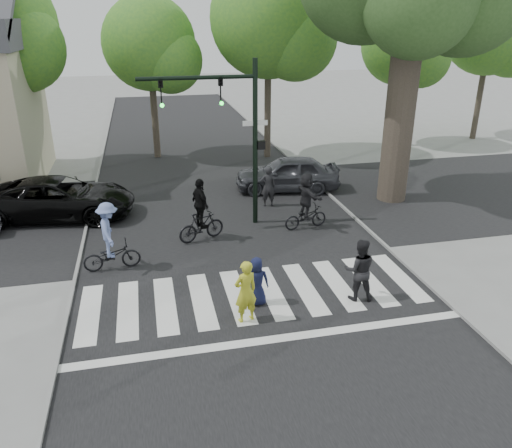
# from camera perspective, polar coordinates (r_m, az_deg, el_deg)

# --- Properties ---
(ground) EXTENTS (120.00, 120.00, 0.00)m
(ground) POSITION_cam_1_polar(r_m,az_deg,el_deg) (13.46, 0.78, -10.14)
(ground) COLOR gray
(ground) RESTS_ON ground
(road_stem) EXTENTS (10.00, 70.00, 0.01)m
(road_stem) POSITION_cam_1_polar(r_m,az_deg,el_deg) (17.78, -3.01, -1.56)
(road_stem) COLOR black
(road_stem) RESTS_ON ground
(road_cross) EXTENTS (70.00, 10.00, 0.01)m
(road_cross) POSITION_cam_1_polar(r_m,az_deg,el_deg) (20.52, -4.47, 1.80)
(road_cross) COLOR black
(road_cross) RESTS_ON ground
(curb_left) EXTENTS (0.10, 70.00, 0.10)m
(curb_left) POSITION_cam_1_polar(r_m,az_deg,el_deg) (17.71, -19.33, -2.84)
(curb_left) COLOR gray
(curb_left) RESTS_ON ground
(curb_right) EXTENTS (0.10, 70.00, 0.10)m
(curb_right) POSITION_cam_1_polar(r_m,az_deg,el_deg) (19.18, 12.01, -0.03)
(curb_right) COLOR gray
(curb_right) RESTS_ON ground
(crosswalk) EXTENTS (10.00, 3.85, 0.01)m
(crosswalk) POSITION_cam_1_polar(r_m,az_deg,el_deg) (14.00, 0.14, -8.69)
(crosswalk) COLOR silver
(crosswalk) RESTS_ON ground
(traffic_signal) EXTENTS (4.45, 0.29, 6.00)m
(traffic_signal) POSITION_cam_1_polar(r_m,az_deg,el_deg) (17.78, -2.81, 11.65)
(traffic_signal) COLOR black
(traffic_signal) RESTS_ON ground
(bg_tree_1) EXTENTS (6.09, 5.80, 9.80)m
(bg_tree_1) POSITION_cam_1_polar(r_m,az_deg,el_deg) (27.15, -27.25, 19.01)
(bg_tree_1) COLOR brown
(bg_tree_1) RESTS_ON ground
(bg_tree_2) EXTENTS (5.04, 4.80, 8.40)m
(bg_tree_2) POSITION_cam_1_polar(r_m,az_deg,el_deg) (27.66, -11.54, 19.13)
(bg_tree_2) COLOR brown
(bg_tree_2) RESTS_ON ground
(bg_tree_3) EXTENTS (6.30, 6.00, 10.20)m
(bg_tree_3) POSITION_cam_1_polar(r_m,az_deg,el_deg) (27.18, 2.23, 21.93)
(bg_tree_3) COLOR brown
(bg_tree_3) RESTS_ON ground
(bg_tree_4) EXTENTS (4.83, 4.60, 8.15)m
(bg_tree_4) POSITION_cam_1_polar(r_m,az_deg,el_deg) (30.99, 16.87, 18.71)
(bg_tree_4) COLOR brown
(bg_tree_4) RESTS_ON ground
(bg_tree_5) EXTENTS (5.67, 5.40, 9.30)m
(bg_tree_5) POSITION_cam_1_polar(r_m,az_deg,el_deg) (34.74, 25.79, 19.07)
(bg_tree_5) COLOR brown
(bg_tree_5) RESTS_ON ground
(pedestrian_woman) EXTENTS (0.71, 0.57, 1.71)m
(pedestrian_woman) POSITION_cam_1_polar(r_m,az_deg,el_deg) (12.73, -1.20, -7.73)
(pedestrian_woman) COLOR gold
(pedestrian_woman) RESTS_ON ground
(pedestrian_child) EXTENTS (0.72, 0.51, 1.39)m
(pedestrian_child) POSITION_cam_1_polar(r_m,az_deg,el_deg) (13.51, 0.07, -6.58)
(pedestrian_child) COLOR #121535
(pedestrian_child) RESTS_ON ground
(pedestrian_adult) EXTENTS (1.02, 0.88, 1.80)m
(pedestrian_adult) POSITION_cam_1_polar(r_m,az_deg,el_deg) (13.95, 11.71, -5.14)
(pedestrian_adult) COLOR black
(pedestrian_adult) RESTS_ON ground
(cyclist_left) EXTENTS (1.77, 1.18, 2.19)m
(cyclist_left) POSITION_cam_1_polar(r_m,az_deg,el_deg) (15.86, -16.34, -1.89)
(cyclist_left) COLOR black
(cyclist_left) RESTS_ON ground
(cyclist_mid) EXTENTS (1.78, 1.13, 2.24)m
(cyclist_mid) POSITION_cam_1_polar(r_m,az_deg,el_deg) (17.35, -6.32, 0.98)
(cyclist_mid) COLOR black
(cyclist_mid) RESTS_ON ground
(cyclist_right) EXTENTS (1.75, 1.62, 2.12)m
(cyclist_right) POSITION_cam_1_polar(r_m,az_deg,el_deg) (18.33, 5.75, 2.29)
(cyclist_right) COLOR black
(cyclist_right) RESTS_ON ground
(car_suv) EXTENTS (6.00, 3.46, 1.57)m
(car_suv) POSITION_cam_1_polar(r_m,az_deg,el_deg) (20.75, -21.58, 2.76)
(car_suv) COLOR black
(car_suv) RESTS_ON ground
(car_grey) EXTENTS (4.85, 2.61, 1.57)m
(car_grey) POSITION_cam_1_polar(r_m,az_deg,el_deg) (22.46, 3.59, 5.79)
(car_grey) COLOR #393A3F
(car_grey) RESTS_ON ground
(bystander_dark) EXTENTS (0.64, 0.43, 1.69)m
(bystander_dark) POSITION_cam_1_polar(r_m,az_deg,el_deg) (20.47, 1.38, 4.31)
(bystander_dark) COLOR black
(bystander_dark) RESTS_ON ground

